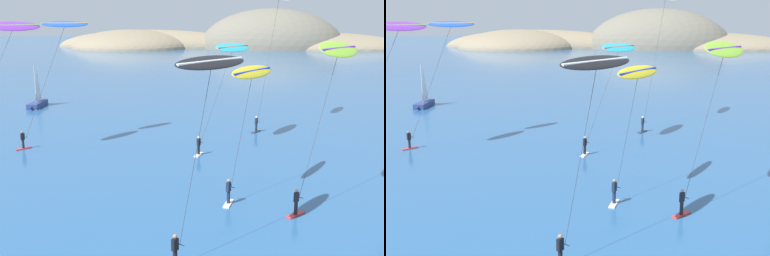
{
  "view_description": "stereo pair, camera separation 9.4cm",
  "coord_description": "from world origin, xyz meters",
  "views": [
    {
      "loc": [
        4.91,
        -10.77,
        11.73
      ],
      "look_at": [
        0.37,
        25.35,
        3.39
      ],
      "focal_mm": 45.0,
      "sensor_mm": 36.0,
      "label": 1
    },
    {
      "loc": [
        5.0,
        -10.76,
        11.73
      ],
      "look_at": [
        0.37,
        25.35,
        3.39
      ],
      "focal_mm": 45.0,
      "sensor_mm": 36.0,
      "label": 2
    }
  ],
  "objects": [
    {
      "name": "kitesurfer_yellow",
      "position": [
        4.8,
        20.86,
        7.56
      ],
      "size": [
        3.32,
        6.06,
        8.71
      ],
      "color": "silver",
      "rests_on": "ground"
    },
    {
      "name": "kitesurfer_cyan",
      "position": [
        2.9,
        34.31,
        8.52
      ],
      "size": [
        5.03,
        8.75,
        9.53
      ],
      "color": "silver",
      "rests_on": "ground"
    },
    {
      "name": "kitesurfer_white",
      "position": [
        7.4,
        43.32,
        12.88
      ],
      "size": [
        4.35,
        8.07,
        14.34
      ],
      "color": "#2D2D33",
      "rests_on": "ground"
    },
    {
      "name": "headland_island",
      "position": [
        -3.11,
        185.99,
        0.0
      ],
      "size": [
        143.15,
        53.05,
        31.04
      ],
      "color": "#6B6656",
      "rests_on": "ground"
    },
    {
      "name": "sailboat_near",
      "position": [
        -23.81,
        49.92,
        0.64
      ],
      "size": [
        1.9,
        5.96,
        5.7
      ],
      "color": "navy",
      "rests_on": "ground"
    },
    {
      "name": "kitesurfer_blue",
      "position": [
        -12.88,
        32.83,
        10.12
      ],
      "size": [
        5.88,
        6.51,
        11.54
      ],
      "color": "red",
      "rests_on": "ground"
    },
    {
      "name": "kitesurfer_purple",
      "position": [
        -15.39,
        27.97,
        10.27
      ],
      "size": [
        5.71,
        8.0,
        11.54
      ],
      "color": "#2D2D33",
      "rests_on": "ground"
    },
    {
      "name": "kitesurfer_lime",
      "position": [
        10.17,
        20.82,
        9.14
      ],
      "size": [
        5.23,
        7.14,
        10.37
      ],
      "color": "red",
      "rests_on": "ground"
    },
    {
      "name": "kitesurfer_black",
      "position": [
        2.82,
        12.21,
        8.81
      ],
      "size": [
        4.01,
        5.61,
        10.01
      ],
      "color": "yellow",
      "rests_on": "ground"
    }
  ]
}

